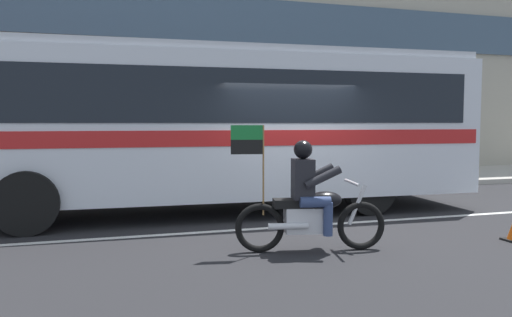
{
  "coord_description": "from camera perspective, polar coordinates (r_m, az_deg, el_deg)",
  "views": [
    {
      "loc": [
        -3.25,
        -8.65,
        1.82
      ],
      "look_at": [
        -0.79,
        -0.51,
        1.2
      ],
      "focal_mm": 35.17,
      "sensor_mm": 36.0,
      "label": 1
    }
  ],
  "objects": [
    {
      "name": "motorcycle_with_rider",
      "position": [
        7.09,
        6.08,
        -5.19
      ],
      "size": [
        2.17,
        0.71,
        1.78
      ],
      "color": "black",
      "rests_on": "ground_plane"
    },
    {
      "name": "ground_plane",
      "position": [
        9.42,
        3.76,
        -6.95
      ],
      "size": [
        60.0,
        60.0,
        0.0
      ],
      "primitive_type": "plane",
      "color": "black"
    },
    {
      "name": "transit_bus",
      "position": [
        10.05,
        -5.11,
        4.54
      ],
      "size": [
        10.64,
        2.92,
        3.22
      ],
      "color": "silver",
      "rests_on": "ground_plane"
    },
    {
      "name": "sidewalk_curb",
      "position": [
        14.23,
        -3.47,
        -2.84
      ],
      "size": [
        28.0,
        3.8,
        0.15
      ],
      "primitive_type": "cube",
      "color": "#A39E93",
      "rests_on": "ground_plane"
    },
    {
      "name": "lane_center_stripe",
      "position": [
        8.87,
        5.14,
        -7.64
      ],
      "size": [
        26.6,
        0.14,
        0.01
      ],
      "primitive_type": "cube",
      "color": "silver",
      "rests_on": "ground_plane"
    }
  ]
}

